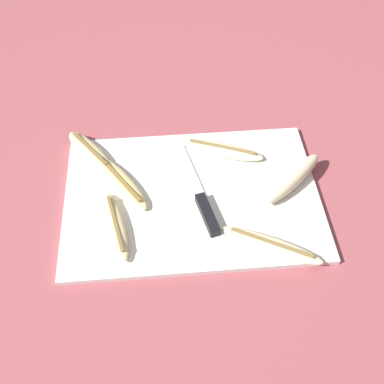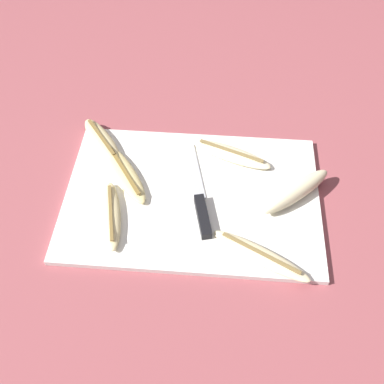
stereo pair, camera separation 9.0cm
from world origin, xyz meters
TOP-DOWN VIEW (x-y plane):
  - ground_plane at (0.00, 0.00)m, footprint 4.00×4.00m
  - cutting_board at (0.00, 0.00)m, footprint 0.51×0.35m
  - knife at (0.02, -0.03)m, footprint 0.08×0.25m
  - banana_golden_short at (-0.14, 0.04)m, footprint 0.14×0.17m
  - banana_ripe_center at (-0.15, -0.07)m, footprint 0.07×0.17m
  - banana_bright_far at (0.07, 0.11)m, footprint 0.18×0.10m
  - banana_cream_curved at (0.13, -0.13)m, footprint 0.19×0.12m
  - banana_pale_long at (0.21, 0.01)m, footprint 0.15×0.14m
  - banana_mellow_near at (-0.21, 0.13)m, footprint 0.13×0.15m

SIDE VIEW (x-z plane):
  - ground_plane at x=0.00m, z-range 0.00..0.00m
  - cutting_board at x=0.00m, z-range 0.00..0.01m
  - knife at x=0.02m, z-range 0.01..0.03m
  - banana_cream_curved at x=0.13m, z-range 0.01..0.03m
  - banana_golden_short at x=-0.14m, z-range 0.01..0.03m
  - banana_bright_far at x=0.07m, z-range 0.01..0.03m
  - banana_ripe_center at x=-0.15m, z-range 0.01..0.03m
  - banana_mellow_near at x=-0.21m, z-range 0.01..0.03m
  - banana_pale_long at x=0.21m, z-range 0.01..0.05m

